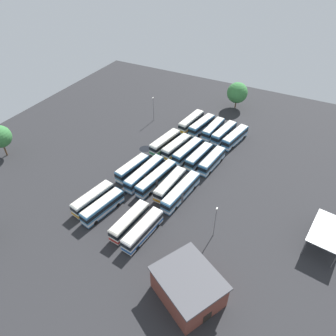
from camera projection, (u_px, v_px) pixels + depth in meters
name	position (u px, v px, depth m)	size (l,w,h in m)	color
ground_plane	(173.00, 170.00, 81.99)	(120.28, 120.28, 0.00)	#28282B
bus_row0_slot0	(143.00, 230.00, 63.78)	(11.30, 3.72, 3.51)	silver
bus_row0_slot1	(130.00, 221.00, 65.61)	(10.93, 3.55, 3.51)	silver
bus_row0_slot3	(103.00, 207.00, 68.89)	(11.17, 4.48, 3.51)	teal
bus_row0_slot4	(93.00, 199.00, 70.88)	(11.06, 4.41, 3.51)	silver
bus_row1_slot0	(181.00, 192.00, 72.69)	(13.66, 4.02, 3.51)	teal
bus_row1_slot1	(170.00, 184.00, 74.69)	(11.33, 3.31, 3.51)	silver
bus_row1_slot2	(156.00, 179.00, 76.38)	(13.68, 4.49, 3.51)	teal
bus_row1_slot3	(144.00, 173.00, 77.90)	(13.65, 3.95, 3.51)	teal
bus_row1_slot4	(133.00, 168.00, 79.53)	(10.64, 4.21, 3.51)	teal
bus_row2_slot0	(212.00, 161.00, 81.97)	(10.85, 3.73, 3.51)	teal
bus_row2_slot1	(199.00, 157.00, 83.46)	(10.78, 3.85, 3.51)	teal
bus_row2_slot2	(188.00, 151.00, 85.29)	(11.47, 4.27, 3.51)	teal
bus_row2_slot3	(176.00, 147.00, 87.06)	(10.89, 4.31, 3.51)	silver
bus_row2_slot4	(165.00, 142.00, 88.86)	(11.64, 4.38, 3.51)	silver
bus_row3_slot0	(235.00, 137.00, 90.80)	(11.59, 4.68, 3.51)	teal
bus_row3_slot1	(224.00, 133.00, 92.62)	(11.26, 4.35, 3.51)	teal
bus_row3_slot2	(213.00, 129.00, 94.32)	(10.76, 3.46, 3.51)	teal
bus_row3_slot3	(202.00, 125.00, 96.06)	(11.37, 4.44, 3.51)	teal
bus_row3_slot4	(191.00, 121.00, 97.89)	(11.65, 3.91, 3.51)	silver
depot_building	(188.00, 287.00, 52.83)	(13.46, 14.20, 5.76)	brown
maintenance_shelter	(328.00, 231.00, 60.78)	(10.82, 7.46, 4.24)	slate
lamp_post_near_entrance	(153.00, 108.00, 99.29)	(0.56, 0.28, 8.14)	slate
lamp_post_mid_lot	(215.00, 221.00, 62.25)	(0.56, 0.28, 8.14)	slate
tree_east_edge	(237.00, 93.00, 105.53)	(6.98, 6.98, 9.06)	brown
tree_south_edge	(0.00, 137.00, 83.20)	(6.07, 6.07, 9.21)	brown
puddle_front_lane	(145.00, 149.00, 89.40)	(3.32, 3.32, 0.01)	black
puddle_between_rows	(122.00, 193.00, 75.06)	(2.62, 2.62, 0.01)	black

